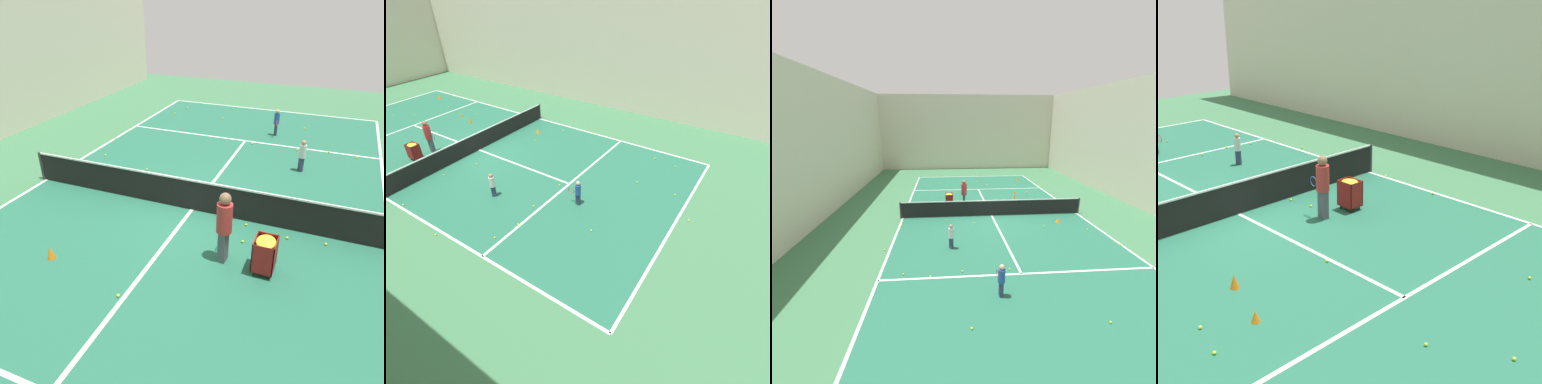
# 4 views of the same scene
# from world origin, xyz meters

# --- Properties ---
(ground_plane) EXTENTS (34.85, 34.85, 0.00)m
(ground_plane) POSITION_xyz_m (0.00, 0.00, 0.00)
(ground_plane) COLOR #3D754C
(court_playing_area) EXTENTS (10.49, 22.00, 0.00)m
(court_playing_area) POSITION_xyz_m (0.00, 0.00, 0.00)
(court_playing_area) COLOR #23664C
(court_playing_area) RESTS_ON ground
(line_baseline_far) EXTENTS (10.49, 0.10, 0.00)m
(line_baseline_far) POSITION_xyz_m (0.00, 11.00, 0.01)
(line_baseline_far) COLOR white
(line_baseline_far) RESTS_ON ground
(line_sideline_left) EXTENTS (0.10, 22.00, 0.00)m
(line_sideline_left) POSITION_xyz_m (-5.24, 0.00, 0.01)
(line_sideline_left) COLOR white
(line_sideline_left) RESTS_ON ground
(line_sideline_right) EXTENTS (0.10, 22.00, 0.00)m
(line_sideline_right) POSITION_xyz_m (5.24, 0.00, 0.01)
(line_sideline_right) COLOR white
(line_sideline_right) RESTS_ON ground
(line_service_near) EXTENTS (10.49, 0.10, 0.00)m
(line_service_near) POSITION_xyz_m (0.00, -6.05, 0.01)
(line_service_near) COLOR white
(line_service_near) RESTS_ON ground
(line_service_far) EXTENTS (10.49, 0.10, 0.00)m
(line_service_far) POSITION_xyz_m (0.00, 6.05, 0.01)
(line_service_far) COLOR white
(line_service_far) RESTS_ON ground
(line_centre_service) EXTENTS (0.10, 12.10, 0.00)m
(line_centre_service) POSITION_xyz_m (0.00, 0.00, 0.01)
(line_centre_service) COLOR white
(line_centre_service) RESTS_ON ground
(hall_enclosure_left) EXTENTS (0.15, 31.15, 8.19)m
(hall_enclosure_left) POSITION_xyz_m (-9.75, 0.00, 4.09)
(hall_enclosure_left) COLOR beige
(hall_enclosure_left) RESTS_ON ground
(hall_enclosure_far) EXTENTS (19.34, 0.15, 8.19)m
(hall_enclosure_far) POSITION_xyz_m (0.00, 15.50, 4.09)
(hall_enclosure_far) COLOR beige
(hall_enclosure_far) RESTS_ON ground
(tennis_net) EXTENTS (10.79, 0.10, 0.97)m
(tennis_net) POSITION_xyz_m (0.00, 0.00, 0.50)
(tennis_net) COLOR #2D2D33
(tennis_net) RESTS_ON ground
(player_near_baseline) EXTENTS (0.24, 0.56, 1.16)m
(player_near_baseline) POSITION_xyz_m (-1.04, -7.19, 0.66)
(player_near_baseline) COLOR #2D3351
(player_near_baseline) RESTS_ON ground
(coach_at_net) EXTENTS (0.38, 0.70, 1.79)m
(coach_at_net) POSITION_xyz_m (-1.52, 1.85, 1.02)
(coach_at_net) COLOR #4C4C56
(coach_at_net) RESTS_ON ground
(child_midcourt) EXTENTS (0.32, 0.32, 1.14)m
(child_midcourt) POSITION_xyz_m (-2.55, -3.85, 0.66)
(child_midcourt) COLOR #2D3351
(child_midcourt) RESTS_ON ground
(ball_cart) EXTENTS (0.48, 0.57, 0.89)m
(ball_cart) POSITION_xyz_m (-2.49, 1.91, 0.62)
(ball_cart) COLOR maroon
(ball_cart) RESTS_ON ground
(training_cone_0) EXTENTS (0.18, 0.18, 0.25)m
(training_cone_0) POSITION_xyz_m (2.67, 4.63, 0.13)
(training_cone_0) COLOR orange
(training_cone_0) RESTS_ON ground
(training_cone_1) EXTENTS (0.26, 0.26, 0.34)m
(training_cone_1) POSITION_xyz_m (4.14, 9.03, 0.17)
(training_cone_1) COLOR orange
(training_cone_1) RESTS_ON ground
(training_cone_2) EXTENTS (0.20, 0.20, 0.33)m
(training_cone_2) POSITION_xyz_m (2.27, 3.30, 0.17)
(training_cone_2) COLOR orange
(training_cone_2) RESTS_ON ground
(training_cone_3) EXTENTS (0.26, 0.26, 0.24)m
(training_cone_3) POSITION_xyz_m (3.50, -1.31, 0.12)
(training_cone_3) COLOR orange
(training_cone_3) RESTS_ON ground
(tennis_ball_0) EXTENTS (0.07, 0.07, 0.07)m
(tennis_ball_0) POSITION_xyz_m (0.19, 8.62, 0.04)
(tennis_ball_0) COLOR yellow
(tennis_ball_0) RESTS_ON ground
(tennis_ball_1) EXTENTS (0.07, 0.07, 0.07)m
(tennis_ball_1) POSITION_xyz_m (5.05, 8.48, 0.04)
(tennis_ball_1) COLOR yellow
(tennis_ball_1) RESTS_ON ground
(tennis_ball_2) EXTENTS (0.07, 0.07, 0.07)m
(tennis_ball_2) POSITION_xyz_m (-3.73, 0.36, 0.04)
(tennis_ball_2) COLOR yellow
(tennis_ball_2) RESTS_ON ground
(tennis_ball_3) EXTENTS (0.07, 0.07, 0.07)m
(tennis_ball_3) POSITION_xyz_m (-2.71, -0.63, 0.04)
(tennis_ball_3) COLOR yellow
(tennis_ball_3) RESTS_ON ground
(tennis_ball_6) EXTENTS (0.07, 0.07, 0.07)m
(tennis_ball_6) POSITION_xyz_m (-2.50, 7.47, 0.04)
(tennis_ball_6) COLOR yellow
(tennis_ball_6) RESTS_ON ground
(tennis_ball_7) EXTENTS (0.07, 0.07, 0.07)m
(tennis_ball_7) POSITION_xyz_m (5.20, -4.19, 0.04)
(tennis_ball_7) COLOR yellow
(tennis_ball_7) RESTS_ON ground
(tennis_ball_8) EXTENTS (0.07, 0.07, 0.07)m
(tennis_ball_8) POSITION_xyz_m (-2.19, -5.76, 0.04)
(tennis_ball_8) COLOR yellow
(tennis_ball_8) RESTS_ON ground
(tennis_ball_9) EXTENTS (0.07, 0.07, 0.07)m
(tennis_ball_9) POSITION_xyz_m (-5.10, -1.16, 0.04)
(tennis_ball_9) COLOR yellow
(tennis_ball_9) RESTS_ON ground
(tennis_ball_10) EXTENTS (0.07, 0.07, 0.07)m
(tennis_ball_10) POSITION_xyz_m (-1.78, 1.02, 0.04)
(tennis_ball_10) COLOR yellow
(tennis_ball_10) RESTS_ON ground
(tennis_ball_11) EXTENTS (0.07, 0.07, 0.07)m
(tennis_ball_11) POSITION_xyz_m (-3.37, -5.99, 0.04)
(tennis_ball_11) COLOR yellow
(tennis_ball_11) RESTS_ON ground
(tennis_ball_13) EXTENTS (0.07, 0.07, 0.07)m
(tennis_ball_13) POSITION_xyz_m (-4.38, -5.77, 0.04)
(tennis_ball_13) COLOR yellow
(tennis_ball_13) RESTS_ON ground
(tennis_ball_14) EXTENTS (0.07, 0.07, 0.07)m
(tennis_ball_14) POSITION_xyz_m (-2.79, 0.44, 0.04)
(tennis_ball_14) COLOR yellow
(tennis_ball_14) RESTS_ON ground
(tennis_ball_15) EXTENTS (0.07, 0.07, 0.07)m
(tennis_ball_15) POSITION_xyz_m (-5.47, -3.84, 0.04)
(tennis_ball_15) COLOR yellow
(tennis_ball_15) RESTS_ON ground
(tennis_ball_16) EXTENTS (0.07, 0.07, 0.07)m
(tennis_ball_16) POSITION_xyz_m (3.30, 6.87, 0.04)
(tennis_ball_16) COLOR yellow
(tennis_ball_16) RESTS_ON ground
(tennis_ball_17) EXTENTS (0.07, 0.07, 0.07)m
(tennis_ball_17) POSITION_xyz_m (-5.11, 2.86, 0.04)
(tennis_ball_17) COLOR yellow
(tennis_ball_17) RESTS_ON ground
(tennis_ball_18) EXTENTS (0.07, 0.07, 0.07)m
(tennis_ball_18) POSITION_xyz_m (0.12, 3.82, 0.04)
(tennis_ball_18) COLOR yellow
(tennis_ball_18) RESTS_ON ground
(tennis_ball_19) EXTENTS (0.07, 0.07, 0.07)m
(tennis_ball_19) POSITION_xyz_m (1.80, -8.61, 0.04)
(tennis_ball_19) COLOR yellow
(tennis_ball_19) RESTS_ON ground
(tennis_ball_20) EXTENTS (0.07, 0.07, 0.07)m
(tennis_ball_20) POSITION_xyz_m (5.30, 6.62, 0.04)
(tennis_ball_20) COLOR yellow
(tennis_ball_20) RESTS_ON ground
(tennis_ball_21) EXTENTS (0.07, 0.07, 0.07)m
(tennis_ball_21) POSITION_xyz_m (-0.37, -5.75, 0.04)
(tennis_ball_21) COLOR yellow
(tennis_ball_21) RESTS_ON ground
(tennis_ball_22) EXTENTS (0.07, 0.07, 0.07)m
(tennis_ball_22) POSITION_xyz_m (-1.67, 0.24, 0.04)
(tennis_ball_22) COLOR yellow
(tennis_ball_22) RESTS_ON ground
(tennis_ball_23) EXTENTS (0.07, 0.07, 0.07)m
(tennis_ball_23) POSITION_xyz_m (-2.13, -8.51, 0.04)
(tennis_ball_23) COLOR yellow
(tennis_ball_23) RESTS_ON ground
(tennis_ball_24) EXTENTS (0.07, 0.07, 0.07)m
(tennis_ball_24) POSITION_xyz_m (3.73, 4.93, 0.04)
(tennis_ball_24) COLOR yellow
(tennis_ball_24) RESTS_ON ground
(tennis_ball_25) EXTENTS (0.07, 0.07, 0.07)m
(tennis_ball_25) POSITION_xyz_m (-5.31, 0.73, 0.04)
(tennis_ball_25) COLOR yellow
(tennis_ball_25) RESTS_ON ground
(tennis_ball_26) EXTENTS (0.07, 0.07, 0.07)m
(tennis_ball_26) POSITION_xyz_m (-2.32, 0.97, 0.04)
(tennis_ball_26) COLOR yellow
(tennis_ball_26) RESTS_ON ground
(tennis_ball_27) EXTENTS (0.07, 0.07, 0.07)m
(tennis_ball_27) POSITION_xyz_m (-1.16, -1.16, 0.04)
(tennis_ball_27) COLOR yellow
(tennis_ball_27) RESTS_ON ground
(tennis_ball_29) EXTENTS (0.07, 0.07, 0.07)m
(tennis_ball_29) POSITION_xyz_m (2.47, -1.91, 0.04)
(tennis_ball_29) COLOR yellow
(tennis_ball_29) RESTS_ON ground
(tennis_ball_30) EXTENTS (0.07, 0.07, 0.07)m
(tennis_ball_30) POSITION_xyz_m (0.95, 7.33, 0.04)
(tennis_ball_30) COLOR yellow
(tennis_ball_30) RESTS_ON ground
(tennis_ball_31) EXTENTS (0.07, 0.07, 0.07)m
(tennis_ball_31) POSITION_xyz_m (3.53, 4.10, 0.04)
(tennis_ball_31) COLOR yellow
(tennis_ball_31) RESTS_ON ground
(tennis_ball_32) EXTENTS (0.07, 0.07, 0.07)m
(tennis_ball_32) POSITION_xyz_m (0.15, 11.18, 0.04)
(tennis_ball_32) COLOR yellow
(tennis_ball_32) RESTS_ON ground
(tennis_ball_33) EXTENTS (0.07, 0.07, 0.07)m
(tennis_ball_33) POSITION_xyz_m (4.56, -2.47, 0.04)
(tennis_ball_33) COLOR yellow
(tennis_ball_33) RESTS_ON ground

